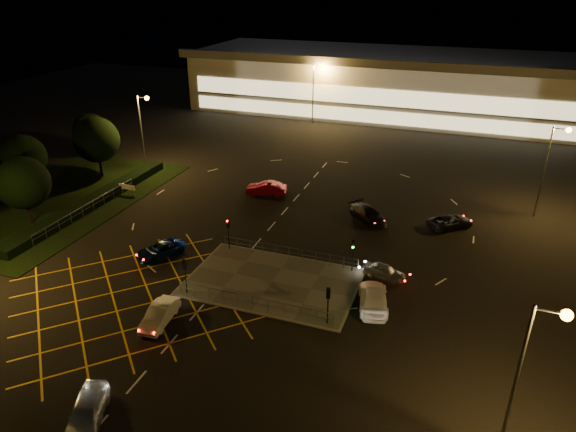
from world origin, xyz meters
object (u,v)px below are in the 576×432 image
(signal_ne, at_px, (353,248))
(car_far_dkgrey, at_px, (368,214))
(signal_se, at_px, (328,298))
(signal_nw, at_px, (228,227))
(car_east_grey, at_px, (451,222))
(car_approach_white, at_px, (373,298))
(car_queue_white, at_px, (160,314))
(car_circ_red, at_px, (266,188))
(car_near_silver, at_px, (87,411))
(car_right_silver, at_px, (384,271))
(car_left_blue, at_px, (160,250))
(signal_sw, at_px, (185,269))

(signal_ne, xyz_separation_m, car_far_dkgrey, (-0.83, 10.79, -1.63))
(signal_se, distance_m, signal_nw, 14.41)
(signal_se, relative_size, signal_nw, 1.00)
(car_east_grey, bearing_deg, signal_ne, 107.53)
(signal_nw, height_order, car_approach_white, signal_nw)
(signal_nw, relative_size, car_east_grey, 0.65)
(signal_nw, height_order, car_queue_white, signal_nw)
(car_circ_red, bearing_deg, signal_se, 21.45)
(car_near_silver, bearing_deg, signal_ne, 39.56)
(car_far_dkgrey, relative_size, car_right_silver, 1.38)
(car_left_blue, relative_size, car_approach_white, 0.85)
(signal_se, bearing_deg, signal_ne, -90.00)
(car_near_silver, relative_size, car_circ_red, 0.96)
(signal_ne, height_order, car_near_silver, signal_ne)
(car_far_dkgrey, distance_m, car_east_grey, 8.51)
(signal_ne, height_order, car_far_dkgrey, signal_ne)
(car_far_dkgrey, relative_size, car_east_grey, 1.05)
(signal_sw, distance_m, car_east_grey, 28.05)
(car_near_silver, bearing_deg, car_far_dkgrey, 48.97)
(signal_nw, xyz_separation_m, signal_ne, (12.00, 0.00, 0.00))
(car_near_silver, height_order, car_far_dkgrey, car_near_silver)
(car_circ_red, bearing_deg, car_east_grey, 74.76)
(signal_se, relative_size, car_queue_white, 0.73)
(car_queue_white, bearing_deg, signal_se, 12.77)
(signal_se, distance_m, signal_ne, 7.99)
(signal_sw, xyz_separation_m, car_left_blue, (-5.53, 4.71, -1.72))
(signal_ne, xyz_separation_m, car_near_silver, (-10.77, -21.66, -1.59))
(car_left_blue, bearing_deg, car_near_silver, -44.51)
(signal_sw, bearing_deg, car_approach_white, -166.79)
(car_queue_white, relative_size, car_approach_white, 0.80)
(car_east_grey, bearing_deg, car_far_dkgrey, 58.11)
(signal_ne, distance_m, car_left_blue, 17.92)
(car_left_blue, relative_size, car_circ_red, 0.96)
(signal_ne, relative_size, car_far_dkgrey, 0.62)
(signal_nw, xyz_separation_m, car_circ_red, (-1.68, 13.66, -1.58))
(signal_se, height_order, car_circ_red, signal_se)
(signal_sw, xyz_separation_m, car_approach_white, (14.77, 3.47, -1.58))
(signal_nw, relative_size, signal_ne, 1.00)
(car_queue_white, xyz_separation_m, car_circ_red, (-1.69, 25.67, 0.08))
(signal_sw, relative_size, car_circ_red, 0.66)
(signal_nw, height_order, car_east_grey, signal_nw)
(signal_sw, distance_m, car_queue_white, 4.35)
(signal_ne, xyz_separation_m, car_right_silver, (2.85, 0.02, -1.74))
(car_east_grey, bearing_deg, signal_sw, 95.40)
(signal_nw, xyz_separation_m, car_east_grey, (19.58, 12.02, -1.70))
(car_near_silver, distance_m, car_right_silver, 25.60)
(car_left_blue, relative_size, car_east_grey, 0.96)
(car_near_silver, bearing_deg, car_east_grey, 37.41)
(signal_ne, bearing_deg, car_queue_white, -134.94)
(car_near_silver, distance_m, car_far_dkgrey, 33.93)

